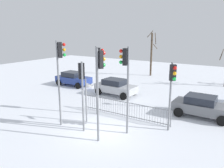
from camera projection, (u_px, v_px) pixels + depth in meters
ground_plane at (101, 131)px, 13.00m from camera, size 60.00×60.00×0.00m
traffic_light_mid_left at (98, 65)px, 14.84m from camera, size 0.52×0.42×4.73m
traffic_light_rear_right at (100, 75)px, 11.13m from camera, size 0.37×0.55×4.89m
traffic_light_foreground_left at (60, 65)px, 13.05m from camera, size 0.44×0.50×5.19m
traffic_light_mid_right at (82, 81)px, 12.49m from camera, size 0.48×0.45×4.09m
traffic_light_foreground_right at (172, 82)px, 12.30m from camera, size 0.45×0.48×4.04m
traffic_light_rear_left at (126, 71)px, 11.97m from camera, size 0.56×0.36×4.92m
direction_sign_post at (87, 98)px, 13.95m from camera, size 0.78×0.22×2.81m
pedestrian_guard_railing at (124, 109)px, 15.09m from camera, size 6.59×0.13×1.07m
car_silver_mid at (116, 87)px, 20.17m from camera, size 3.87×2.05×1.47m
car_grey_near at (202, 106)px, 15.01m from camera, size 3.82×1.95×1.47m
car_blue_far at (73, 78)px, 23.72m from camera, size 3.81×1.93×1.47m
bare_tree_centre at (152, 53)px, 28.50m from camera, size 1.23×1.21×5.77m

